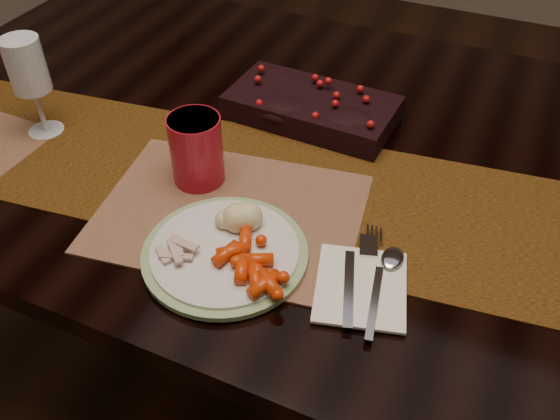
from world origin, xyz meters
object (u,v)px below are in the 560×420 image
at_px(centerpiece, 312,104).
at_px(placemat_main, 230,213).
at_px(baby_carrots, 253,260).
at_px(red_cup, 197,150).
at_px(dining_table, 319,284).
at_px(wine_glass, 33,88).
at_px(mashed_potatoes, 237,217).
at_px(napkin, 361,286).
at_px(turkey_shreds, 173,248).
at_px(dinner_plate, 225,252).

distance_m(centerpiece, placemat_main, 0.30).
bearing_deg(placemat_main, baby_carrots, -56.09).
bearing_deg(red_cup, baby_carrots, -41.07).
bearing_deg(dining_table, wine_glass, -161.14).
bearing_deg(centerpiece, red_cup, -112.50).
height_order(baby_carrots, wine_glass, wine_glass).
relative_size(centerpiece, baby_carrots, 3.18).
relative_size(placemat_main, mashed_potatoes, 5.32).
xyz_separation_m(mashed_potatoes, red_cup, (-0.12, 0.09, 0.02)).
xyz_separation_m(mashed_potatoes, napkin, (0.20, -0.02, -0.03)).
bearing_deg(napkin, turkey_shreds, 177.56).
distance_m(placemat_main, red_cup, 0.12).
bearing_deg(wine_glass, mashed_potatoes, -12.76).
bearing_deg(red_cup, placemat_main, -32.35).
height_order(dinner_plate, red_cup, red_cup).
distance_m(dinner_plate, turkey_shreds, 0.07).
height_order(placemat_main, baby_carrots, baby_carrots).
distance_m(placemat_main, turkey_shreds, 0.13).
relative_size(baby_carrots, napkin, 0.68).
relative_size(centerpiece, placemat_main, 0.76).
xyz_separation_m(napkin, red_cup, (-0.32, 0.12, 0.06)).
xyz_separation_m(centerpiece, napkin, (0.22, -0.37, -0.03)).
relative_size(mashed_potatoes, wine_glass, 0.41).
relative_size(mashed_potatoes, turkey_shreds, 1.16).
xyz_separation_m(dinner_plate, mashed_potatoes, (-0.00, 0.05, 0.03)).
relative_size(dinner_plate, napkin, 1.69).
height_order(turkey_shreds, red_cup, red_cup).
height_order(baby_carrots, napkin, baby_carrots).
bearing_deg(red_cup, centerpiece, 67.50).
height_order(dinner_plate, wine_glass, wine_glass).
distance_m(centerpiece, baby_carrots, 0.41).
bearing_deg(placemat_main, dining_table, 62.91).
bearing_deg(turkey_shreds, wine_glass, 154.78).
relative_size(dining_table, placemat_main, 4.43).
xyz_separation_m(turkey_shreds, napkin, (0.26, 0.06, -0.02)).
bearing_deg(placemat_main, red_cup, 139.22).
bearing_deg(wine_glass, centerpiece, 28.85).
relative_size(dining_table, turkey_shreds, 27.24).
relative_size(baby_carrots, wine_glass, 0.53).
xyz_separation_m(turkey_shreds, red_cup, (-0.06, 0.18, 0.04)).
distance_m(mashed_potatoes, napkin, 0.21).
distance_m(placemat_main, baby_carrots, 0.14).
xyz_separation_m(turkey_shreds, wine_glass, (-0.39, 0.18, 0.07)).
height_order(placemat_main, turkey_shreds, turkey_shreds).
bearing_deg(wine_glass, baby_carrots, -17.58).
height_order(centerpiece, placemat_main, centerpiece).
bearing_deg(turkey_shreds, baby_carrots, 11.89).
distance_m(turkey_shreds, napkin, 0.27).
bearing_deg(placemat_main, turkey_shreds, -109.91).
bearing_deg(centerpiece, dinner_plate, -86.88).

